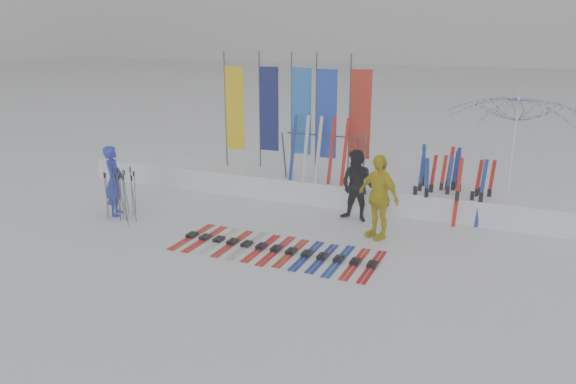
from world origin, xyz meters
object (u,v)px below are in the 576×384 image
at_px(ski_row, 276,249).
at_px(person_blue, 114,181).
at_px(person_yellow, 378,197).
at_px(tent_canopy, 513,155).
at_px(ski_rack, 324,151).
at_px(person_black, 357,186).

bearing_deg(ski_row, person_blue, 172.57).
bearing_deg(ski_row, person_yellow, 43.18).
bearing_deg(person_blue, tent_canopy, -93.75).
bearing_deg(ski_rack, tent_canopy, 10.13).
xyz_separation_m(person_blue, ski_rack, (4.32, 2.93, 0.53)).
height_order(person_blue, person_yellow, person_yellow).
relative_size(person_black, person_yellow, 0.92).
bearing_deg(person_yellow, person_black, 157.51).
bearing_deg(person_black, ski_rack, 148.03).
height_order(person_yellow, ski_row, person_yellow).
relative_size(person_yellow, tent_canopy, 0.56).
distance_m(person_blue, ski_row, 4.67).
xyz_separation_m(person_blue, person_yellow, (6.26, 1.00, 0.07)).
relative_size(person_black, ski_row, 0.40).
distance_m(person_blue, ski_rack, 5.25).
distance_m(person_yellow, ski_rack, 2.77).
relative_size(person_blue, ski_row, 0.41).
xyz_separation_m(ski_row, ski_rack, (-0.24, 3.52, 1.35)).
bearing_deg(tent_canopy, ski_rack, -169.87).
relative_size(tent_canopy, ski_row, 0.79).
bearing_deg(ski_rack, person_black, -40.36).
distance_m(person_black, ski_rack, 1.67).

